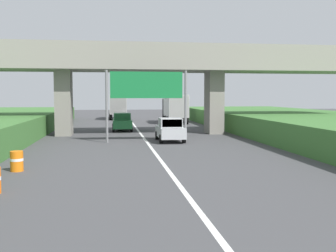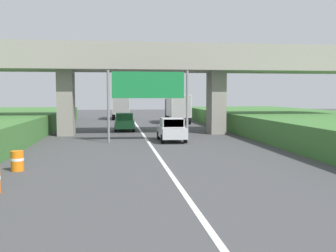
# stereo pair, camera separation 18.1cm
# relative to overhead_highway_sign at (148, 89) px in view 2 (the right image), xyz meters

# --- Properties ---
(lane_centre_stripe) EXTENTS (0.20, 100.89, 0.01)m
(lane_centre_stripe) POSITION_rel_overhead_highway_sign_xyz_m (0.00, -1.66, -3.80)
(lane_centre_stripe) COLOR white
(lane_centre_stripe) RESTS_ON ground
(overpass_bridge) EXTENTS (40.00, 4.80, 7.67)m
(overpass_bridge) POSITION_rel_overhead_highway_sign_xyz_m (0.00, 5.95, 1.97)
(overpass_bridge) COLOR gray
(overpass_bridge) RESTS_ON ground
(overhead_highway_sign) EXTENTS (5.88, 0.18, 5.17)m
(overhead_highway_sign) POSITION_rel_overhead_highway_sign_xyz_m (0.00, 0.00, 0.00)
(overhead_highway_sign) COLOR slate
(overhead_highway_sign) RESTS_ON ground
(truck_white) EXTENTS (2.44, 7.30, 3.44)m
(truck_white) POSITION_rel_overhead_highway_sign_xyz_m (-1.66, 29.00, -1.87)
(truck_white) COLOR black
(truck_white) RESTS_ON ground
(truck_black) EXTENTS (2.44, 7.30, 3.44)m
(truck_black) POSITION_rel_overhead_highway_sign_xyz_m (5.10, 19.60, -1.87)
(truck_black) COLOR black
(truck_black) RESTS_ON ground
(car_silver) EXTENTS (1.86, 4.10, 1.72)m
(car_silver) POSITION_rel_overhead_highway_sign_xyz_m (1.74, 0.23, -2.94)
(car_silver) COLOR #B2B5B7
(car_silver) RESTS_ON ground
(car_green) EXTENTS (1.86, 4.10, 1.72)m
(car_green) POSITION_rel_overhead_highway_sign_xyz_m (-1.54, 9.53, -2.94)
(car_green) COLOR #236B38
(car_green) RESTS_ON ground
(construction_barrel_4) EXTENTS (0.57, 0.57, 0.90)m
(construction_barrel_4) POSITION_rel_overhead_highway_sign_xyz_m (-6.70, -10.50, -3.34)
(construction_barrel_4) COLOR orange
(construction_barrel_4) RESTS_ON ground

